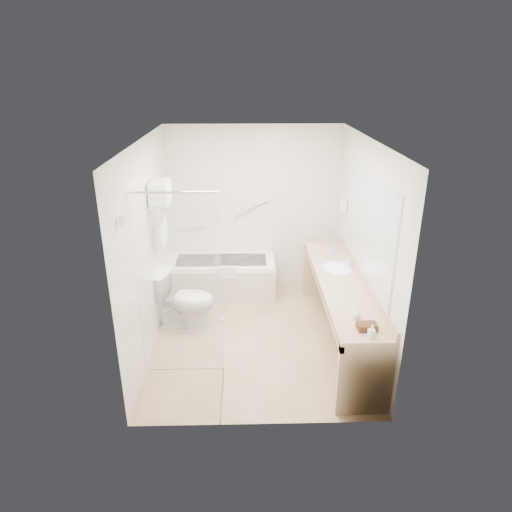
{
  "coord_description": "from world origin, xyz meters",
  "views": [
    {
      "loc": [
        -0.14,
        -5.1,
        3.23
      ],
      "look_at": [
        0.0,
        0.3,
        1.0
      ],
      "focal_mm": 32.0,
      "sensor_mm": 36.0,
      "label": 1
    }
  ],
  "objects_px": {
    "bathtub": "(222,277)",
    "vanity_counter": "(340,296)",
    "amenity_basket": "(367,326)",
    "toilet": "(184,300)",
    "water_bottle_left": "(334,260)"
  },
  "relations": [
    {
      "from": "amenity_basket",
      "to": "bathtub",
      "type": "bearing_deg",
      "value": 121.87
    },
    {
      "from": "toilet",
      "to": "vanity_counter",
      "type": "bearing_deg",
      "value": -91.42
    },
    {
      "from": "bathtub",
      "to": "water_bottle_left",
      "type": "bearing_deg",
      "value": -31.96
    },
    {
      "from": "bathtub",
      "to": "amenity_basket",
      "type": "relative_size",
      "value": 8.36
    },
    {
      "from": "vanity_counter",
      "to": "toilet",
      "type": "relative_size",
      "value": 3.33
    },
    {
      "from": "amenity_basket",
      "to": "water_bottle_left",
      "type": "distance_m",
      "value": 1.55
    },
    {
      "from": "vanity_counter",
      "to": "bathtub",
      "type": "bearing_deg",
      "value": 137.65
    },
    {
      "from": "vanity_counter",
      "to": "toilet",
      "type": "height_order",
      "value": "vanity_counter"
    },
    {
      "from": "vanity_counter",
      "to": "toilet",
      "type": "distance_m",
      "value": 2.03
    },
    {
      "from": "bathtub",
      "to": "toilet",
      "type": "bearing_deg",
      "value": -114.71
    },
    {
      "from": "bathtub",
      "to": "toilet",
      "type": "distance_m",
      "value": 1.08
    },
    {
      "from": "vanity_counter",
      "to": "amenity_basket",
      "type": "height_order",
      "value": "vanity_counter"
    },
    {
      "from": "bathtub",
      "to": "vanity_counter",
      "type": "relative_size",
      "value": 0.59
    },
    {
      "from": "vanity_counter",
      "to": "water_bottle_left",
      "type": "distance_m",
      "value": 0.54
    },
    {
      "from": "bathtub",
      "to": "vanity_counter",
      "type": "height_order",
      "value": "vanity_counter"
    }
  ]
}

